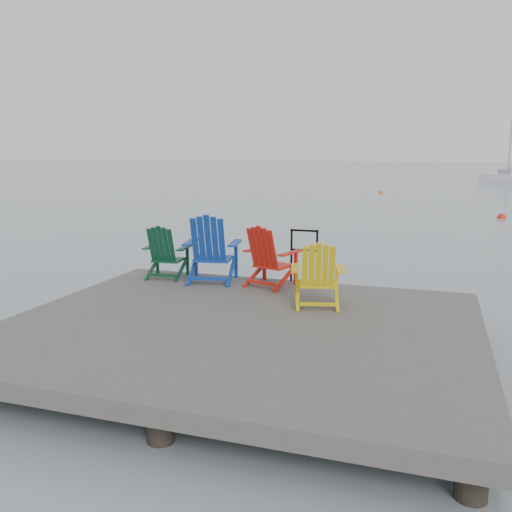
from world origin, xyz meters
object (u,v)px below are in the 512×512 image
(chair_green, at_px, (166,252))
(chair_red, at_px, (269,256))
(buoy_a, at_px, (501,218))
(buoy_b, at_px, (381,193))
(handrail, at_px, (304,250))
(chair_blue, at_px, (211,248))
(chair_yellow, at_px, (318,274))
(sailboat_near, at_px, (510,179))

(chair_green, distance_m, chair_red, 1.89)
(buoy_a, distance_m, buoy_b, 14.73)
(handrail, relative_size, chair_green, 0.98)
(chair_blue, distance_m, chair_red, 1.02)
(chair_green, bearing_deg, chair_yellow, -23.88)
(handrail, relative_size, buoy_b, 2.66)
(chair_red, height_order, chair_yellow, chair_red)
(chair_blue, relative_size, chair_yellow, 1.22)
(chair_blue, relative_size, chair_red, 1.15)
(handrail, distance_m, buoy_b, 29.30)
(chair_yellow, relative_size, buoy_b, 2.77)
(handrail, distance_m, sailboat_near, 47.68)
(chair_red, relative_size, buoy_b, 2.95)
(chair_blue, relative_size, sailboat_near, 0.10)
(handrail, distance_m, buoy_a, 16.62)
(buoy_a, height_order, buoy_b, buoy_a)
(sailboat_near, distance_m, buoy_b, 20.32)
(chair_red, relative_size, chair_yellow, 1.06)
(chair_green, distance_m, buoy_a, 17.87)
(handrail, distance_m, chair_red, 0.67)
(handrail, height_order, buoy_a, handrail)
(handrail, height_order, sailboat_near, sailboat_near)
(chair_yellow, bearing_deg, buoy_a, 62.37)
(chair_green, xyz_separation_m, chair_blue, (0.87, -0.03, 0.11))
(chair_yellow, distance_m, sailboat_near, 49.00)
(chair_red, xyz_separation_m, chair_yellow, (1.01, -0.96, -0.03))
(handrail, xyz_separation_m, chair_green, (-2.36, -0.47, -0.08))
(handrail, distance_m, chair_green, 2.41)
(buoy_b, bearing_deg, chair_blue, -89.95)
(chair_green, xyz_separation_m, buoy_b, (0.85, 29.72, -0.97))
(chair_green, relative_size, chair_blue, 0.81)
(chair_green, distance_m, sailboat_near, 48.62)
(chair_blue, height_order, chair_yellow, chair_blue)
(chair_red, distance_m, sailboat_near, 48.24)
(chair_green, xyz_separation_m, buoy_a, (7.09, 16.37, -0.97))
(chair_blue, bearing_deg, buoy_a, 58.30)
(buoy_a, bearing_deg, handrail, -106.56)
(chair_green, bearing_deg, chair_red, -5.70)
(handrail, xyz_separation_m, chair_blue, (-1.49, -0.50, 0.04))
(chair_blue, relative_size, buoy_a, 3.08)
(chair_yellow, distance_m, buoy_a, 17.86)
(chair_yellow, bearing_deg, buoy_b, 79.79)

